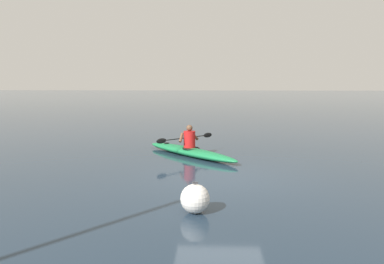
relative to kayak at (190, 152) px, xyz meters
The scene contains 4 objects.
ground_plane 3.02m from the kayak, 108.35° to the left, with size 160.00×160.00×0.00m, color #1E2D3D.
kayak is the anchor object (origin of this frame).
kayaker 0.46m from the kayak, 46.82° to the right, with size 1.82×1.71×0.77m.
mooring_buoy_channel_marker 5.73m from the kayak, 93.85° to the left, with size 0.57×0.57×0.61m.
Camera 1 is at (0.29, 10.20, 2.58)m, focal length 36.76 mm.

